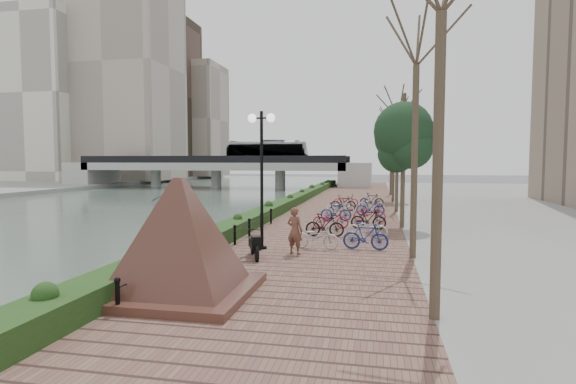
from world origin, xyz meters
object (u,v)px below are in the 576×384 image
(granite_monument, at_px, (180,236))
(lamppost, at_px, (262,151))
(motorcycle, at_px, (254,244))
(boat, at_px, (175,198))
(pedestrian, at_px, (295,231))

(granite_monument, xyz_separation_m, lamppost, (0.51, 5.91, 2.18))
(granite_monument, relative_size, motorcycle, 3.76)
(granite_monument, height_order, lamppost, lamppost)
(lamppost, xyz_separation_m, boat, (-13.02, 20.03, -3.59))
(motorcycle, height_order, boat, motorcycle)
(pedestrian, xyz_separation_m, boat, (-14.40, 20.75, -0.79))
(pedestrian, relative_size, boat, 0.33)
(motorcycle, bearing_deg, boat, 98.71)
(pedestrian, bearing_deg, lamppost, -5.92)
(boat, bearing_deg, granite_monument, -97.51)
(lamppost, bearing_deg, motorcycle, -84.77)
(lamppost, distance_m, pedestrian, 3.20)
(motorcycle, bearing_deg, lamppost, 72.53)
(lamppost, relative_size, boat, 1.01)
(granite_monument, bearing_deg, pedestrian, 70.06)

